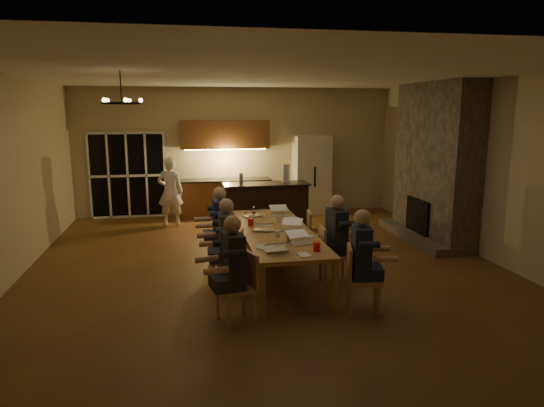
{
  "coord_description": "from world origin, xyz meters",
  "views": [
    {
      "loc": [
        -1.34,
        -7.85,
        2.67
      ],
      "look_at": [
        0.16,
        0.3,
        1.05
      ],
      "focal_mm": 32.0,
      "sensor_mm": 36.0,
      "label": 1
    }
  ],
  "objects_px": {
    "mug_back": "(251,218)",
    "plate_left": "(265,247)",
    "refrigerator": "(311,175)",
    "laptop_b": "(300,236)",
    "chair_right_far": "(320,236)",
    "standing_person": "(170,191)",
    "laptop_a": "(275,243)",
    "chair_right_mid": "(335,254)",
    "redcup_mid": "(251,222)",
    "chair_left_near": "(236,288)",
    "person_right_mid": "(336,238)",
    "redcup_near": "(317,247)",
    "can_cola": "(254,210)",
    "mug_mid": "(278,218)",
    "dining_table": "(276,252)",
    "chandelier": "(122,103)",
    "chair_left_far": "(222,240)",
    "chair_left_mid": "(227,259)",
    "laptop_d": "(291,224)",
    "plate_near": "(306,237)",
    "bar_island": "(266,208)",
    "plate_far": "(292,218)",
    "bar_blender": "(286,173)",
    "bar_bottle": "(241,179)",
    "laptop_f": "(280,209)",
    "laptop_e": "(252,210)",
    "can_silver": "(288,238)",
    "chair_right_near": "(364,279)",
    "mug_front": "(278,234)",
    "person_right_near": "(361,260)",
    "person_left_far": "(220,227)",
    "person_left_mid": "(227,244)"
  },
  "relations": [
    {
      "from": "mug_back",
      "to": "plate_left",
      "type": "height_order",
      "value": "mug_back"
    },
    {
      "from": "refrigerator",
      "to": "laptop_b",
      "type": "relative_size",
      "value": 6.25
    },
    {
      "from": "chair_right_far",
      "to": "plate_left",
      "type": "bearing_deg",
      "value": 149.14
    },
    {
      "from": "standing_person",
      "to": "laptop_a",
      "type": "height_order",
      "value": "standing_person"
    },
    {
      "from": "chair_right_mid",
      "to": "redcup_mid",
      "type": "height_order",
      "value": "chair_right_mid"
    },
    {
      "from": "chair_left_near",
      "to": "mug_back",
      "type": "bearing_deg",
      "value": 149.92
    },
    {
      "from": "person_right_mid",
      "to": "redcup_near",
      "type": "bearing_deg",
      "value": 141.53
    },
    {
      "from": "chair_left_near",
      "to": "redcup_mid",
      "type": "relative_size",
      "value": 7.42
    },
    {
      "from": "can_cola",
      "to": "plate_left",
      "type": "relative_size",
      "value": 0.44
    },
    {
      "from": "refrigerator",
      "to": "mug_mid",
      "type": "relative_size",
      "value": 20.0
    },
    {
      "from": "dining_table",
      "to": "laptop_b",
      "type": "xyz_separation_m",
      "value": [
        0.19,
        -0.86,
        0.49
      ]
    },
    {
      "from": "chandelier",
      "to": "redcup_mid",
      "type": "relative_size",
      "value": 4.63
    },
    {
      "from": "standing_person",
      "to": "chair_left_far",
      "type": "bearing_deg",
      "value": 114.18
    },
    {
      "from": "chair_left_mid",
      "to": "laptop_d",
      "type": "distance_m",
      "value": 1.2
    },
    {
      "from": "plate_near",
      "to": "person_right_mid",
      "type": "bearing_deg",
      "value": 7.15
    },
    {
      "from": "bar_island",
      "to": "laptop_d",
      "type": "bearing_deg",
      "value": -92.46
    },
    {
      "from": "can_cola",
      "to": "laptop_a",
      "type": "bearing_deg",
      "value": -91.46
    },
    {
      "from": "plate_far",
      "to": "bar_blender",
      "type": "relative_size",
      "value": 0.58
    },
    {
      "from": "bar_island",
      "to": "plate_near",
      "type": "height_order",
      "value": "bar_island"
    },
    {
      "from": "chair_right_mid",
      "to": "chandelier",
      "type": "height_order",
      "value": "chandelier"
    },
    {
      "from": "chair_left_far",
      "to": "person_right_mid",
      "type": "xyz_separation_m",
      "value": [
        1.69,
        -1.1,
        0.24
      ]
    },
    {
      "from": "dining_table",
      "to": "bar_blender",
      "type": "distance_m",
      "value": 3.11
    },
    {
      "from": "refrigerator",
      "to": "bar_bottle",
      "type": "xyz_separation_m",
      "value": [
        -2.02,
        -1.73,
        0.2
      ]
    },
    {
      "from": "laptop_f",
      "to": "plate_far",
      "type": "xyz_separation_m",
      "value": [
        0.17,
        -0.31,
        -0.1
      ]
    },
    {
      "from": "laptop_e",
      "to": "plate_near",
      "type": "xyz_separation_m",
      "value": [
        0.61,
        -1.6,
        -0.1
      ]
    },
    {
      "from": "chandelier",
      "to": "can_cola",
      "type": "relative_size",
      "value": 4.63
    },
    {
      "from": "mug_mid",
      "to": "plate_far",
      "type": "height_order",
      "value": "mug_mid"
    },
    {
      "from": "bar_bottle",
      "to": "bar_island",
      "type": "bearing_deg",
      "value": 1.67
    },
    {
      "from": "mug_mid",
      "to": "can_silver",
      "type": "distance_m",
      "value": 1.33
    },
    {
      "from": "chair_left_far",
      "to": "chair_right_near",
      "type": "xyz_separation_m",
      "value": [
        1.7,
        -2.27,
        0.0
      ]
    },
    {
      "from": "chair_left_mid",
      "to": "laptop_e",
      "type": "height_order",
      "value": "laptop_e"
    },
    {
      "from": "chair_right_mid",
      "to": "can_silver",
      "type": "distance_m",
      "value": 0.9
    },
    {
      "from": "refrigerator",
      "to": "can_cola",
      "type": "bearing_deg",
      "value": -121.5
    },
    {
      "from": "mug_front",
      "to": "bar_blender",
      "type": "xyz_separation_m",
      "value": [
        0.82,
        3.28,
        0.48
      ]
    },
    {
      "from": "chair_right_near",
      "to": "person_right_near",
      "type": "bearing_deg",
      "value": 39.93
    },
    {
      "from": "laptop_a",
      "to": "redcup_mid",
      "type": "height_order",
      "value": "laptop_a"
    },
    {
      "from": "chandelier",
      "to": "can_silver",
      "type": "bearing_deg",
      "value": -13.35
    },
    {
      "from": "person_left_far",
      "to": "plate_near",
      "type": "height_order",
      "value": "person_left_far"
    },
    {
      "from": "laptop_b",
      "to": "redcup_near",
      "type": "height_order",
      "value": "laptop_b"
    },
    {
      "from": "person_right_near",
      "to": "laptop_a",
      "type": "xyz_separation_m",
      "value": [
        -1.08,
        0.45,
        0.17
      ]
    },
    {
      "from": "person_left_far",
      "to": "can_silver",
      "type": "distance_m",
      "value": 1.63
    },
    {
      "from": "person_left_mid",
      "to": "plate_near",
      "type": "relative_size",
      "value": 6.06
    },
    {
      "from": "mug_front",
      "to": "redcup_mid",
      "type": "distance_m",
      "value": 0.83
    },
    {
      "from": "dining_table",
      "to": "chair_left_far",
      "type": "bearing_deg",
      "value": 142.17
    },
    {
      "from": "chair_left_mid",
      "to": "chair_right_mid",
      "type": "relative_size",
      "value": 1.0
    },
    {
      "from": "bar_island",
      "to": "standing_person",
      "type": "relative_size",
      "value": 1.17
    },
    {
      "from": "standing_person",
      "to": "can_silver",
      "type": "bearing_deg",
      "value": 119.49
    },
    {
      "from": "chair_left_mid",
      "to": "mug_mid",
      "type": "bearing_deg",
      "value": 151.73
    },
    {
      "from": "chair_right_far",
      "to": "mug_back",
      "type": "bearing_deg",
      "value": 92.06
    },
    {
      "from": "chair_left_near",
      "to": "bar_blender",
      "type": "distance_m",
      "value": 4.87
    }
  ]
}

